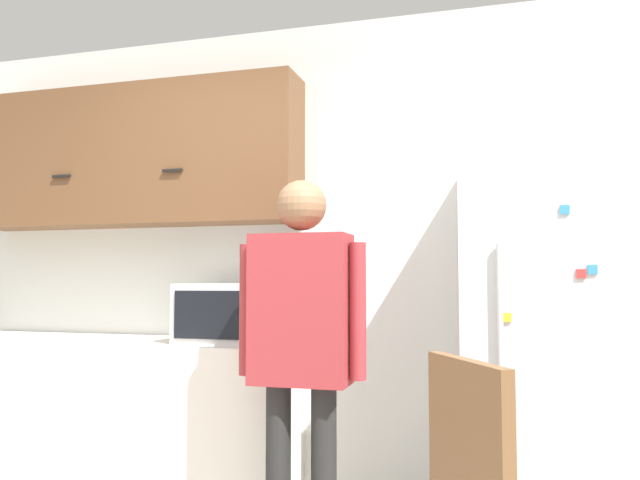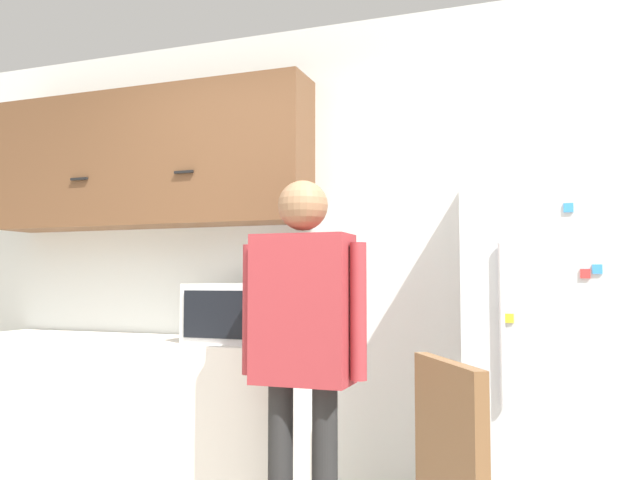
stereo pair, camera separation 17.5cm
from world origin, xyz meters
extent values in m
cube|color=silver|center=(0.00, 1.86, 1.35)|extent=(6.00, 0.06, 2.70)
cube|color=silver|center=(-1.17, 1.55, 0.45)|extent=(2.06, 0.56, 0.91)
cube|color=brown|center=(-1.17, 1.68, 1.96)|extent=(2.06, 0.30, 0.82)
cube|color=black|center=(-1.53, 1.52, 1.84)|extent=(0.12, 0.01, 0.01)
cube|color=black|center=(-0.81, 1.52, 1.84)|extent=(0.12, 0.01, 0.01)
cube|color=white|center=(-0.46, 1.53, 1.06)|extent=(0.51, 0.37, 0.31)
cube|color=black|center=(-0.51, 1.34, 1.06)|extent=(0.36, 0.01, 0.24)
cube|color=#B2B2B2|center=(-0.25, 1.34, 1.06)|extent=(0.07, 0.01, 0.25)
cylinder|color=black|center=(-0.03, 1.08, 0.39)|extent=(0.11, 0.11, 0.79)
cylinder|color=black|center=(0.18, 1.08, 0.39)|extent=(0.11, 0.11, 0.79)
cube|color=maroon|center=(0.07, 1.08, 1.11)|extent=(0.43, 0.22, 0.65)
sphere|color=#8C6647|center=(0.07, 1.08, 1.57)|extent=(0.22, 0.22, 0.22)
cylinder|color=maroon|center=(-0.18, 1.08, 1.11)|extent=(0.07, 0.07, 0.58)
cylinder|color=maroon|center=(0.33, 1.08, 1.11)|extent=(0.07, 0.07, 0.58)
cube|color=silver|center=(1.11, 1.48, 0.92)|extent=(0.73, 0.67, 1.84)
cylinder|color=silver|center=(0.91, 1.13, 1.07)|extent=(0.02, 0.02, 0.64)
cube|color=#338CDB|center=(1.17, 1.15, 1.52)|extent=(0.04, 0.01, 0.04)
cube|color=red|center=(1.22, 1.15, 1.26)|extent=(0.04, 0.01, 0.04)
cube|color=yellow|center=(0.94, 1.15, 1.09)|extent=(0.04, 0.01, 0.04)
cube|color=#338CDB|center=(1.27, 1.15, 1.28)|extent=(0.04, 0.01, 0.04)
cube|color=brown|center=(0.81, 0.27, 0.75)|extent=(0.25, 0.38, 0.54)
camera|label=1|loc=(0.90, -1.53, 1.24)|focal=35.00mm
camera|label=2|loc=(1.06, -1.48, 1.24)|focal=35.00mm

